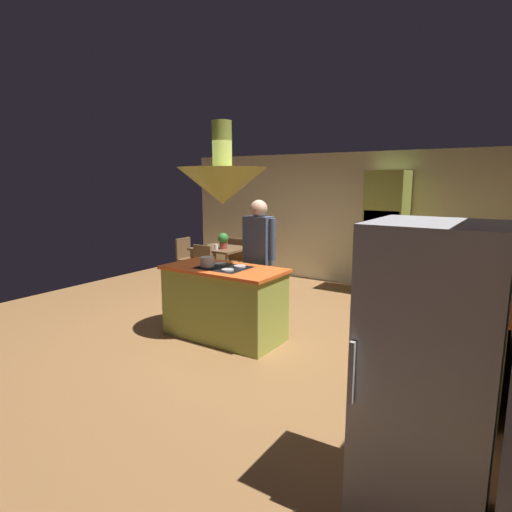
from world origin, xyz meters
The scene contains 19 objects.
ground centered at (0.00, 0.00, 0.00)m, with size 8.16×8.16×0.00m, color olive.
wall_back centered at (0.00, 3.45, 1.27)m, with size 6.80×0.10×2.55m, color beige.
kitchen_island centered at (0.00, -0.20, 0.47)m, with size 1.57×0.79×0.95m.
counter_run_right centered at (2.84, 0.60, 0.48)m, with size 0.73×2.62×0.93m.
oven_tower centered at (1.10, 3.04, 1.10)m, with size 0.66×0.62×2.19m.
refrigerator centered at (2.80, -1.90, 0.90)m, with size 0.72×0.74×1.81m.
dining_table centered at (-1.70, 1.90, 0.65)m, with size 0.96×0.81×0.76m.
person_at_island centered at (0.10, 0.47, 1.02)m, with size 0.53×0.24×1.77m.
range_hood centered at (0.00, -0.20, 1.99)m, with size 1.10×1.10×1.00m.
pendant_light_over_table centered at (-1.70, 1.90, 1.86)m, with size 0.32×0.32×0.82m.
chair_facing_island centered at (-1.70, 1.27, 0.50)m, with size 0.40×0.40×0.87m.
chair_by_back_wall centered at (-1.70, 2.53, 0.50)m, with size 0.40×0.40×0.87m.
chair_at_corner centered at (-2.56, 1.90, 0.50)m, with size 0.40×0.40×0.87m.
potted_plant_on_table centered at (-1.56, 1.81, 0.93)m, with size 0.20×0.20×0.30m.
cup_on_table centered at (-1.63, 1.70, 0.81)m, with size 0.07×0.07×0.09m, color white.
canister_flour centered at (2.84, -0.05, 1.01)m, with size 0.11×0.11×0.16m, color silver.
canister_sugar centered at (2.84, 0.13, 1.01)m, with size 0.11×0.11×0.16m, color #E0B78C.
microwave_on_counter centered at (2.84, 1.38, 1.07)m, with size 0.46×0.36×0.28m, color #232326.
cooking_pot_on_cooktop centered at (-0.16, -0.33, 1.01)m, with size 0.18×0.18×0.12m, color #B2B2B7.
Camera 1 is at (3.20, -4.34, 2.03)m, focal length 29.37 mm.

